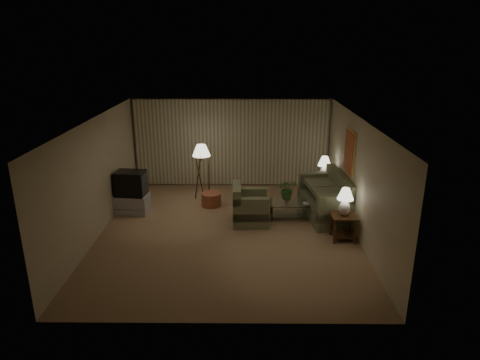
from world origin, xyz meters
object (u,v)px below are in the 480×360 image
table_lamp_near (345,199)px  tv_cabinet (132,204)px  side_table_near (343,223)px  coffee_table (292,207)px  floor_lamp (202,170)px  side_table_far (323,186)px  table_lamp_far (324,166)px  crt_tv (131,183)px  armchair (250,208)px  ottoman (211,199)px  vase (287,200)px  sofa (326,200)px

table_lamp_near → tv_cabinet: bearing=163.7°
side_table_near → coffee_table: bearing=129.1°
floor_lamp → side_table_far: bearing=-1.3°
tv_cabinet → floor_lamp: (1.74, 1.15, 0.57)m
side_table_far → table_lamp_far: table_lamp_far is taller
side_table_near → crt_tv: crt_tv is taller
side_table_near → tv_cabinet: side_table_near is taller
armchair → floor_lamp: bearing=36.0°
table_lamp_far → side_table_near: bearing=-90.0°
crt_tv → table_lamp_far: bearing=17.5°
tv_cabinet → floor_lamp: bearing=39.4°
table_lamp_near → crt_tv: table_lamp_near is taller
armchair → ottoman: bearing=41.6°
crt_tv → tv_cabinet: bearing=0.0°
table_lamp_near → table_lamp_far: 2.60m
armchair → table_lamp_far: 2.76m
coffee_table → vase: (-0.15, -0.00, 0.21)m
side_table_near → table_lamp_far: size_ratio=0.91×
table_lamp_far → side_table_far: bearing=45.0°
sofa → side_table_near: sofa is taller
table_lamp_near → vase: (-1.16, 1.25, -0.49)m
tv_cabinet → table_lamp_near: bearing=-10.5°
side_table_far → ottoman: (-3.16, -0.55, -0.21)m
coffee_table → sofa: bearing=6.6°
table_lamp_far → ottoman: size_ratio=1.22×
table_lamp_far → crt_tv: size_ratio=0.83×
tv_cabinet → crt_tv: size_ratio=1.13×
table_lamp_far → floor_lamp: (-3.46, 0.08, -0.17)m
table_lamp_near → crt_tv: 5.42m
ottoman → table_lamp_near: bearing=-32.9°
coffee_table → floor_lamp: 2.88m
armchair → side_table_near: armchair is taller
armchair → crt_tv: crt_tv is taller
tv_cabinet → side_table_near: bearing=-10.5°
tv_cabinet → ottoman: (2.04, 0.52, -0.07)m
vase → armchair: bearing=-160.5°
table_lamp_near → ottoman: bearing=147.1°
vase → crt_tv: bearing=176.1°
ottoman → vase: size_ratio=3.82×
sofa → armchair: size_ratio=2.30×
side_table_near → ottoman: 3.77m
armchair → sofa: bearing=-79.2°
table_lamp_far → tv_cabinet: (-5.20, -1.08, -0.74)m
side_table_near → ottoman: size_ratio=1.10×
sofa → crt_tv: size_ratio=2.81×
tv_cabinet → crt_tv: 0.57m
tv_cabinet → vase: (4.04, -0.27, 0.24)m
table_lamp_far → sofa: bearing=-96.8°
tv_cabinet → sofa: bearing=3.9°
side_table_near → tv_cabinet: size_ratio=0.67×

